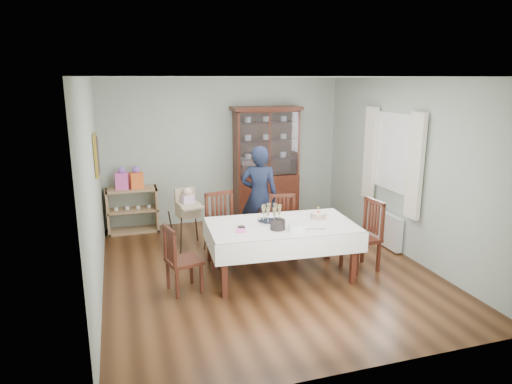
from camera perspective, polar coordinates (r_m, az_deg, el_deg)
name	(u,v)px	position (r m, az deg, el deg)	size (l,w,h in m)	color
floor	(266,269)	(6.70, 1.24, -9.58)	(5.00, 5.00, 0.00)	#593319
room_shell	(255,147)	(6.71, -0.12, 5.66)	(5.00, 5.00, 5.00)	#9EAA99
dining_table	(281,250)	(6.34, 3.17, -7.26)	(2.07, 1.27, 0.76)	#472111
china_cabinet	(266,163)	(8.66, 1.28, 3.67)	(1.30, 0.48, 2.18)	#472111
sideboard	(133,210)	(8.42, -15.18, -2.19)	(0.90, 0.38, 0.80)	tan
picture_frame	(96,155)	(6.71, -19.34, 4.38)	(0.04, 0.48, 0.58)	gold
window	(395,153)	(7.49, 16.94, 4.73)	(0.04, 1.02, 1.22)	white
curtain_left	(415,166)	(6.97, 19.29, 3.06)	(0.07, 0.30, 1.55)	silver
curtain_right	(370,153)	(7.99, 14.07, 4.75)	(0.07, 0.30, 1.55)	silver
radiator	(386,229)	(7.75, 15.91, -4.43)	(0.10, 0.80, 0.55)	white
chair_far_left	(225,243)	(6.82, -3.86, -6.33)	(0.56, 0.56, 1.05)	#472111
chair_far_right	(283,239)	(7.06, 3.42, -5.86)	(0.51, 0.51, 0.95)	#472111
chair_end_left	(183,272)	(6.02, -9.11, -9.84)	(0.48, 0.48, 0.89)	#472111
chair_end_right	(361,249)	(6.77, 13.02, -6.94)	(0.50, 0.50, 1.01)	#472111
woman	(259,196)	(7.36, 0.42, -0.55)	(0.60, 0.40, 1.66)	black
high_chair	(189,225)	(7.43, -8.41, -4.06)	(0.54, 0.54, 1.01)	black
champagne_tray	(271,217)	(6.28, 1.95, -3.11)	(0.39, 0.39, 0.23)	silver
birthday_cake	(318,216)	(6.46, 7.77, -2.98)	(0.26, 0.26, 0.18)	white
plate_stack_dark	(278,226)	(5.99, 2.73, -4.24)	(0.20, 0.20, 0.10)	black
plate_stack_white	(297,227)	(5.95, 5.14, -4.38)	(0.23, 0.23, 0.10)	white
napkin_stack	(241,231)	(5.91, -1.88, -4.86)	(0.13, 0.13, 0.02)	#F85BBF
cutlery	(239,228)	(6.04, -2.15, -4.50)	(0.12, 0.17, 0.01)	silver
cake_knife	(315,229)	(6.03, 7.33, -4.62)	(0.27, 0.02, 0.01)	silver
gift_bag_pink	(122,179)	(8.26, -16.40, 1.54)	(0.23, 0.17, 0.40)	#F85BBF
gift_bag_orange	(137,178)	(8.26, -14.71, 1.67)	(0.23, 0.18, 0.40)	orange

